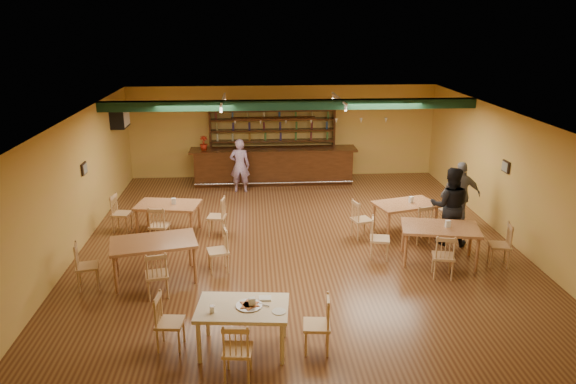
{
  "coord_description": "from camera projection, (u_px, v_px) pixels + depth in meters",
  "views": [
    {
      "loc": [
        -1.04,
        -11.49,
        5.05
      ],
      "look_at": [
        -0.21,
        0.6,
        1.15
      ],
      "focal_mm": 33.72,
      "sensor_mm": 36.0,
      "label": 1
    }
  ],
  "objects": [
    {
      "name": "floor",
      "position": [
        299.0,
        247.0,
        12.53
      ],
      "size": [
        12.0,
        12.0,
        0.0
      ],
      "primitive_type": "plane",
      "color": "#522D17",
      "rests_on": "ground"
    },
    {
      "name": "ceiling_beam",
      "position": [
        290.0,
        105.0,
        14.31
      ],
      "size": [
        10.0,
        0.3,
        0.25
      ],
      "primitive_type": "cube",
      "color": "black",
      "rests_on": "ceiling"
    },
    {
      "name": "track_rail_left",
      "position": [
        223.0,
        100.0,
        14.74
      ],
      "size": [
        0.05,
        2.5,
        0.05
      ],
      "primitive_type": "cube",
      "color": "white",
      "rests_on": "ceiling"
    },
    {
      "name": "track_rail_right",
      "position": [
        339.0,
        98.0,
        14.95
      ],
      "size": [
        0.05,
        2.5,
        0.05
      ],
      "primitive_type": "cube",
      "color": "white",
      "rests_on": "ceiling"
    },
    {
      "name": "ac_unit",
      "position": [
        120.0,
        117.0,
        15.49
      ],
      "size": [
        0.34,
        0.7,
        0.48
      ],
      "primitive_type": "cube",
      "color": "white",
      "rests_on": "wall_left"
    },
    {
      "name": "picture_left",
      "position": [
        84.0,
        169.0,
        12.64
      ],
      "size": [
        0.04,
        0.34,
        0.28
      ],
      "primitive_type": "cube",
      "color": "black",
      "rests_on": "wall_left"
    },
    {
      "name": "picture_right",
      "position": [
        506.0,
        167.0,
        12.81
      ],
      "size": [
        0.04,
        0.34,
        0.28
      ],
      "primitive_type": "cube",
      "color": "black",
      "rests_on": "wall_right"
    },
    {
      "name": "bar_counter",
      "position": [
        274.0,
        166.0,
        17.23
      ],
      "size": [
        5.25,
        0.85,
        1.13
      ],
      "primitive_type": "cube",
      "color": "black",
      "rests_on": "ground"
    },
    {
      "name": "back_bar_hutch",
      "position": [
        273.0,
        144.0,
        17.65
      ],
      "size": [
        4.06,
        0.4,
        2.28
      ],
      "primitive_type": "cube",
      "color": "black",
      "rests_on": "ground"
    },
    {
      "name": "poinsettia",
      "position": [
        204.0,
        143.0,
        16.84
      ],
      "size": [
        0.31,
        0.31,
        0.43
      ],
      "primitive_type": "imported",
      "rotation": [
        0.0,
        0.0,
        0.35
      ],
      "color": "#9F200E",
      "rests_on": "bar_counter"
    },
    {
      "name": "dining_table_a",
      "position": [
        169.0,
        218.0,
        13.26
      ],
      "size": [
        1.62,
        1.13,
        0.75
      ],
      "primitive_type": "cube",
      "rotation": [
        0.0,
        0.0,
        -0.16
      ],
      "color": "brown",
      "rests_on": "ground"
    },
    {
      "name": "dining_table_b",
      "position": [
        405.0,
        217.0,
        13.34
      ],
      "size": [
        1.66,
        1.25,
        0.74
      ],
      "primitive_type": "cube",
      "rotation": [
        0.0,
        0.0,
        0.27
      ],
      "color": "brown",
      "rests_on": "ground"
    },
    {
      "name": "dining_table_c",
      "position": [
        155.0,
        260.0,
        10.87
      ],
      "size": [
        1.84,
        1.33,
        0.83
      ],
      "primitive_type": "cube",
      "rotation": [
        0.0,
        0.0,
        0.22
      ],
      "color": "brown",
      "rests_on": "ground"
    },
    {
      "name": "dining_table_d",
      "position": [
        439.0,
        244.0,
        11.67
      ],
      "size": [
        1.79,
        1.29,
        0.81
      ],
      "primitive_type": "cube",
      "rotation": [
        0.0,
        0.0,
        -0.21
      ],
      "color": "brown",
      "rests_on": "ground"
    },
    {
      "name": "near_table",
      "position": [
        243.0,
        328.0,
        8.55
      ],
      "size": [
        1.51,
        1.06,
        0.77
      ],
      "primitive_type": "cube",
      "rotation": [
        0.0,
        0.0,
        -0.1
      ],
      "color": "beige",
      "rests_on": "ground"
    },
    {
      "name": "pizza_tray",
      "position": [
        249.0,
        306.0,
        8.44
      ],
      "size": [
        0.4,
        0.4,
        0.01
      ],
      "primitive_type": "cylinder",
      "rotation": [
        0.0,
        0.0,
        0.01
      ],
      "color": "silver",
      "rests_on": "near_table"
    },
    {
      "name": "parmesan_shaker",
      "position": [
        212.0,
        309.0,
        8.24
      ],
      "size": [
        0.08,
        0.08,
        0.11
      ],
      "primitive_type": "cylinder",
      "rotation": [
        0.0,
        0.0,
        -0.1
      ],
      "color": "#EAE5C6",
      "rests_on": "near_table"
    },
    {
      "name": "napkin_stack",
      "position": [
        265.0,
        298.0,
        8.65
      ],
      "size": [
        0.21,
        0.16,
        0.03
      ],
      "primitive_type": "cube",
      "rotation": [
        0.0,
        0.0,
        -0.06
      ],
      "color": "white",
      "rests_on": "near_table"
    },
    {
      "name": "pizza_server",
      "position": [
        259.0,
        303.0,
        8.5
      ],
      "size": [
        0.32,
        0.25,
        0.0
      ],
      "primitive_type": "cube",
      "rotation": [
        0.0,
        0.0,
        -0.58
      ],
      "color": "silver",
      "rests_on": "pizza_tray"
    },
    {
      "name": "side_plate",
      "position": [
        279.0,
        311.0,
        8.28
      ],
      "size": [
        0.24,
        0.24,
        0.01
      ],
      "primitive_type": "cylinder",
      "rotation": [
        0.0,
        0.0,
        -0.1
      ],
      "color": "white",
      "rests_on": "near_table"
    },
    {
      "name": "patron_bar",
      "position": [
        240.0,
        166.0,
        16.29
      ],
      "size": [
        0.62,
        0.42,
        1.64
      ],
      "primitive_type": "imported",
      "rotation": [
        0.0,
        0.0,
        3.09
      ],
      "color": "#84499E",
      "rests_on": "ground"
    },
    {
      "name": "patron_right_a",
      "position": [
        450.0,
        206.0,
        12.47
      ],
      "size": [
        1.05,
        0.91,
        1.85
      ],
      "primitive_type": "imported",
      "rotation": [
        0.0,
        0.0,
        2.87
      ],
      "color": "black",
      "rests_on": "ground"
    },
    {
      "name": "patron_right_b",
      "position": [
        460.0,
        195.0,
        13.51
      ],
      "size": [
        1.01,
        0.47,
        1.69
      ],
      "primitive_type": "imported",
      "rotation": [
        0.0,
        0.0,
        3.08
      ],
      "color": "gray",
      "rests_on": "ground"
    }
  ]
}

